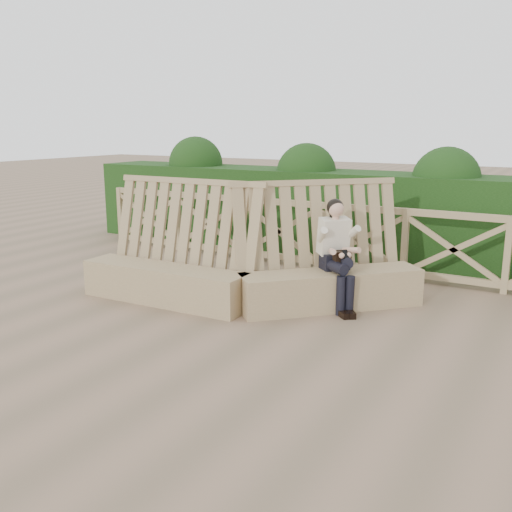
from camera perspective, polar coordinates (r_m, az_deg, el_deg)
The scene contains 5 objects.
ground at distance 6.17m, azimuth -1.38°, elevation -8.97°, with size 60.00×60.00×0.00m, color brown.
bench at distance 7.48m, azimuth -0.89°, elevation -1.71°, with size 4.20×2.36×1.62m.
woman at distance 7.32m, azimuth 8.11°, elevation 0.68°, with size 0.75×0.77×1.39m.
guardrail at distance 9.06m, azimuth 10.27°, elevation 1.62°, with size 10.10×0.09×1.10m.
hedge at distance 10.15m, azimuth 12.66°, elevation 3.84°, with size 12.00×1.20×1.50m, color black.
Camera 1 is at (3.01, -4.87, 2.30)m, focal length 40.00 mm.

